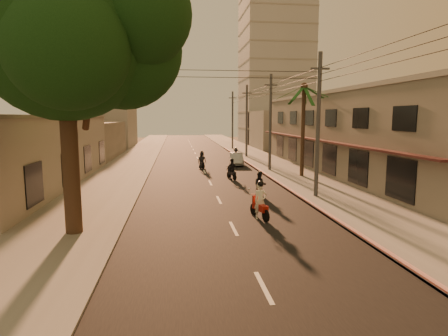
{
  "coord_description": "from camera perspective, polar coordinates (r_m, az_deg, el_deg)",
  "views": [
    {
      "loc": [
        -2.51,
        -14.41,
        5.09
      ],
      "look_at": [
        0.35,
        8.3,
        1.95
      ],
      "focal_mm": 30.0,
      "sensor_mm": 36.0,
      "label": 1
    }
  ],
  "objects": [
    {
      "name": "scooter_mid_a",
      "position": [
        23.85,
        5.51,
        -2.66
      ],
      "size": [
        1.01,
        1.72,
        1.7
      ],
      "rotation": [
        0.0,
        0.0,
        -0.19
      ],
      "color": "black",
      "rests_on": "ground"
    },
    {
      "name": "curb_stripe",
      "position": [
        30.79,
        7.23,
        -1.59
      ],
      "size": [
        0.2,
        60.0,
        0.2
      ],
      "primitive_type": "cube",
      "color": "#B12112",
      "rests_on": "ground"
    },
    {
      "name": "filler_left_far",
      "position": [
        67.42,
        -17.1,
        6.12
      ],
      "size": [
        8.0,
        14.0,
        7.0
      ],
      "primitive_type": "cube",
      "color": "#9D968D",
      "rests_on": "ground"
    },
    {
      "name": "broadleaf_tree",
      "position": [
        17.39,
        -21.86,
        18.49
      ],
      "size": [
        9.6,
        8.7,
        12.1
      ],
      "color": "black",
      "rests_on": "ground"
    },
    {
      "name": "road",
      "position": [
        34.88,
        -2.98,
        -0.58
      ],
      "size": [
        10.0,
        140.0,
        0.02
      ],
      "primitive_type": "cube",
      "color": "black",
      "rests_on": "ground"
    },
    {
      "name": "left_building",
      "position": [
        30.74,
        -29.09,
        2.17
      ],
      "size": [
        8.2,
        24.2,
        5.2
      ],
      "color": "#9D968D",
      "rests_on": "ground"
    },
    {
      "name": "filler_right",
      "position": [
        61.7,
        8.38,
        5.78
      ],
      "size": [
        8.0,
        14.0,
        6.0
      ],
      "primitive_type": "cube",
      "color": "#9D968D",
      "rests_on": "ground"
    },
    {
      "name": "scooter_red",
      "position": [
        18.88,
        5.53,
        -5.16
      ],
      "size": [
        0.96,
        1.95,
        1.96
      ],
      "rotation": [
        0.0,
        0.0,
        0.24
      ],
      "color": "black",
      "rests_on": "ground"
    },
    {
      "name": "distant_tower",
      "position": [
        73.35,
        7.74,
        14.72
      ],
      "size": [
        12.1,
        12.1,
        28.0
      ],
      "color": "#B7B5B2",
      "rests_on": "ground"
    },
    {
      "name": "shophouse_row",
      "position": [
        36.38,
        19.81,
        5.08
      ],
      "size": [
        8.8,
        34.2,
        7.3
      ],
      "color": "gray",
      "rests_on": "ground"
    },
    {
      "name": "palm_tree",
      "position": [
        32.24,
        12.09,
        11.3
      ],
      "size": [
        5.0,
        5.0,
        8.2
      ],
      "color": "black",
      "rests_on": "ground"
    },
    {
      "name": "filler_left_near",
      "position": [
        49.84,
        -20.55,
        3.99
      ],
      "size": [
        8.0,
        14.0,
        4.4
      ],
      "primitive_type": "cube",
      "color": "#9D968D",
      "rests_on": "ground"
    },
    {
      "name": "scooter_mid_b",
      "position": [
        30.55,
        1.21,
        -0.29
      ],
      "size": [
        1.17,
        1.72,
        1.73
      ],
      "rotation": [
        0.0,
        0.0,
        0.27
      ],
      "color": "black",
      "rests_on": "ground"
    },
    {
      "name": "sidewalk_right",
      "position": [
        36.19,
        8.94,
        -0.28
      ],
      "size": [
        5.0,
        140.0,
        0.12
      ],
      "primitive_type": "cube",
      "color": "slate",
      "rests_on": "ground"
    },
    {
      "name": "scooter_far_a",
      "position": [
        36.84,
        -3.38,
        1.11
      ],
      "size": [
        0.96,
        1.81,
        1.78
      ],
      "rotation": [
        0.0,
        0.0,
        0.13
      ],
      "color": "black",
      "rests_on": "ground"
    },
    {
      "name": "sidewalk_left",
      "position": [
        35.13,
        -15.27,
        -0.7
      ],
      "size": [
        5.0,
        140.0,
        0.12
      ],
      "primitive_type": "cube",
      "color": "slate",
      "rests_on": "ground"
    },
    {
      "name": "utility_poles",
      "position": [
        35.53,
        7.12,
        10.08
      ],
      "size": [
        1.2,
        48.26,
        9.0
      ],
      "color": "#38383A",
      "rests_on": "ground"
    },
    {
      "name": "ground",
      "position": [
        15.49,
        2.6,
        -11.4
      ],
      "size": [
        160.0,
        160.0,
        0.0
      ],
      "primitive_type": "plane",
      "color": "#383023",
      "rests_on": "ground"
    },
    {
      "name": "scooter_far_b",
      "position": [
        42.85,
        1.82,
        1.97
      ],
      "size": [
        1.08,
        1.64,
        1.61
      ],
      "rotation": [
        0.0,
        0.0,
        -0.09
      ],
      "color": "black",
      "rests_on": "ground"
    },
    {
      "name": "parked_car",
      "position": [
        39.64,
        1.86,
        1.36
      ],
      "size": [
        2.07,
        4.16,
        1.29
      ],
      "primitive_type": "imported",
      "rotation": [
        0.0,
        0.0,
        -0.09
      ],
      "color": "#A6A9AF",
      "rests_on": "ground"
    }
  ]
}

